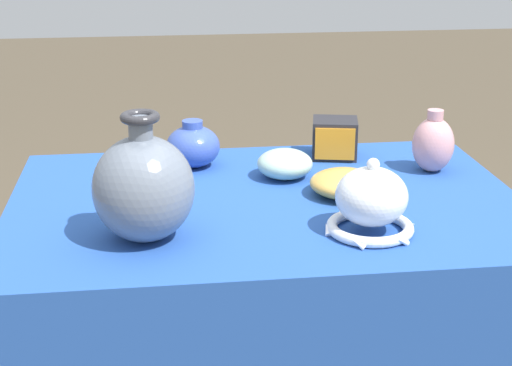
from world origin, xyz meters
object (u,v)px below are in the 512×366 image
at_px(mosaic_tile_box, 335,138).
at_px(jar_round_cobalt, 193,146).
at_px(bowl_shallow_ochre, 345,183).
at_px(vase_dome_bell, 371,203).
at_px(jar_round_rose, 433,144).
at_px(bowl_shallow_celadon, 285,164).
at_px(vase_tall_bulbous, 144,187).

height_order(mosaic_tile_box, jar_round_cobalt, jar_round_cobalt).
bearing_deg(bowl_shallow_ochre, vase_dome_bell, -89.92).
height_order(jar_round_rose, bowl_shallow_celadon, jar_round_rose).
relative_size(jar_round_cobalt, jar_round_rose, 0.87).
bearing_deg(vase_dome_bell, bowl_shallow_celadon, 108.38).
bearing_deg(jar_round_cobalt, vase_dome_bell, -54.50).
bearing_deg(bowl_shallow_ochre, bowl_shallow_celadon, 130.68).
bearing_deg(bowl_shallow_celadon, mosaic_tile_box, 43.12).
height_order(vase_tall_bulbous, mosaic_tile_box, vase_tall_bulbous).
bearing_deg(jar_round_cobalt, vase_tall_bulbous, -104.86).
bearing_deg(mosaic_tile_box, vase_dome_bell, -82.28).
bearing_deg(bowl_shallow_celadon, vase_tall_bulbous, -135.37).
xyz_separation_m(bowl_shallow_ochre, bowl_shallow_celadon, (-0.12, 0.13, 0.01)).
relative_size(vase_dome_bell, mosaic_tile_box, 1.42).
distance_m(mosaic_tile_box, bowl_shallow_celadon, 0.21).
bearing_deg(vase_dome_bell, vase_tall_bulbous, 176.80).
xyz_separation_m(jar_round_cobalt, bowl_shallow_celadon, (0.21, -0.11, -0.02)).
distance_m(jar_round_cobalt, jar_round_rose, 0.59).
relative_size(vase_tall_bulbous, vase_dome_bell, 1.37).
distance_m(vase_tall_bulbous, vase_dome_bell, 0.45).
distance_m(vase_tall_bulbous, bowl_shallow_celadon, 0.47).
bearing_deg(vase_tall_bulbous, vase_dome_bell, -3.20).
height_order(vase_tall_bulbous, bowl_shallow_celadon, vase_tall_bulbous).
bearing_deg(jar_round_cobalt, bowl_shallow_ochre, -36.88).
bearing_deg(vase_dome_bell, mosaic_tile_box, 85.65).
relative_size(bowl_shallow_ochre, jar_round_rose, 1.04).
height_order(vase_tall_bulbous, jar_round_rose, vase_tall_bulbous).
bearing_deg(mosaic_tile_box, bowl_shallow_ochre, -85.66).
relative_size(jar_round_cobalt, bowl_shallow_celadon, 1.01).
bearing_deg(bowl_shallow_ochre, jar_round_cobalt, 143.12).
xyz_separation_m(vase_tall_bulbous, jar_round_cobalt, (0.12, 0.43, -0.05)).
bearing_deg(bowl_shallow_ochre, vase_tall_bulbous, -156.88).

